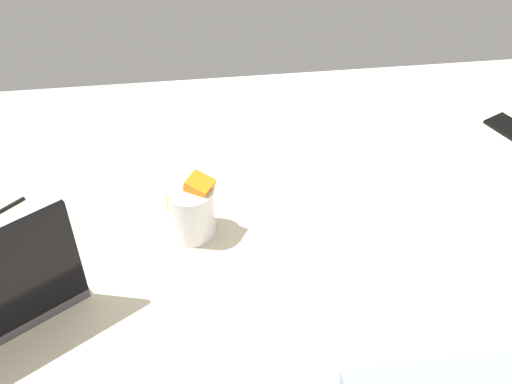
# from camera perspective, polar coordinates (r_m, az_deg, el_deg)

# --- Properties ---
(bed_mattress) EXTENTS (1.80, 1.40, 0.18)m
(bed_mattress) POSITION_cam_1_polar(r_m,az_deg,el_deg) (1.25, 2.90, -9.88)
(bed_mattress) COLOR beige
(bed_mattress) RESTS_ON ground
(snack_cup) EXTENTS (0.10, 0.09, 0.13)m
(snack_cup) POSITION_cam_1_polar(r_m,az_deg,el_deg) (1.21, -5.87, -1.64)
(snack_cup) COLOR silver
(snack_cup) RESTS_ON bed_mattress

